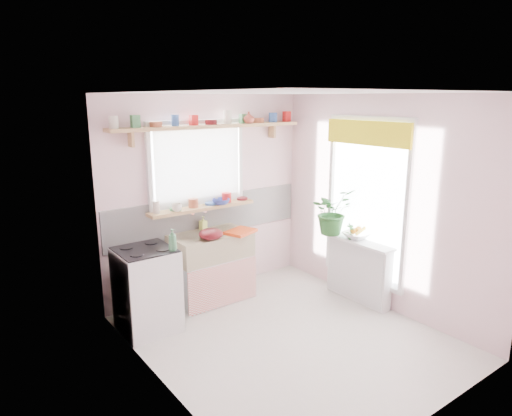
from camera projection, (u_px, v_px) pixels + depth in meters
room at (286, 189)px, 5.53m from camera, size 3.20×3.20×3.20m
sink_unit at (211, 266)px, 5.62m from camera, size 0.95×0.65×1.11m
cooker at (147, 289)px, 4.87m from camera, size 0.58×0.58×0.93m
radiator_ledge at (358, 269)px, 5.61m from camera, size 0.22×0.95×0.78m
windowsill at (202, 208)px, 5.60m from camera, size 1.40×0.22×0.04m
pine_shelf at (211, 126)px, 5.44m from camera, size 2.52×0.24×0.04m
shelf_crockery at (211, 120)px, 5.43m from camera, size 2.47×0.11×0.12m
sill_crockery at (198, 202)px, 5.55m from camera, size 1.35×0.11×0.12m
dish_tray at (241, 232)px, 5.54m from camera, size 0.42×0.37×0.04m
colander at (211, 234)px, 5.29m from camera, size 0.32×0.32×0.13m
jade_plant at (332, 211)px, 5.72m from camera, size 0.53×0.46×0.58m
fruit_bowl at (357, 235)px, 5.57m from camera, size 0.33×0.33×0.08m
herb_pot at (350, 232)px, 5.51m from camera, size 0.11×0.08×0.21m
soap_bottle_sink at (203, 223)px, 5.67m from camera, size 0.09×0.09×0.17m
sill_cup at (177, 208)px, 5.32m from camera, size 0.14×0.14×0.09m
sill_bowl at (221, 202)px, 5.67m from camera, size 0.22×0.22×0.07m
shelf_vase at (249, 118)px, 5.67m from camera, size 0.16×0.16×0.15m
cooker_bottle at (173, 240)px, 4.69m from camera, size 0.12×0.12×0.23m
fruit at (357, 230)px, 5.57m from camera, size 0.20×0.14×0.10m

